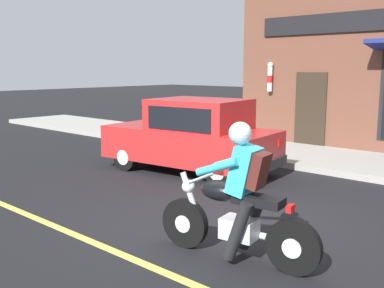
{
  "coord_description": "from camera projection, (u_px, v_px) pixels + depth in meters",
  "views": [
    {
      "loc": [
        -5.03,
        -3.73,
        2.2
      ],
      "look_at": [
        0.51,
        1.19,
        0.95
      ],
      "focal_mm": 42.0,
      "sensor_mm": 36.0,
      "label": 1
    }
  ],
  "objects": [
    {
      "name": "sidewalk_curb",
      "position": [
        251.0,
        148.0,
        12.11
      ],
      "size": [
        2.6,
        22.0,
        0.14
      ],
      "primitive_type": "cube",
      "color": "#9E9B93",
      "rests_on": "ground"
    },
    {
      "name": "ground_plane",
      "position": [
        230.0,
        222.0,
        6.52
      ],
      "size": [
        80.0,
        80.0,
        0.0
      ],
      "primitive_type": "plane",
      "color": "black"
    },
    {
      "name": "lane_stripe",
      "position": [
        11.0,
        208.0,
        7.16
      ],
      "size": [
        0.12,
        19.8,
        0.01
      ],
      "primitive_type": "cube",
      "color": "#D1C64C",
      "rests_on": "ground"
    },
    {
      "name": "motorcycle_with_rider",
      "position": [
        238.0,
        204.0,
        5.11
      ],
      "size": [
        0.66,
        2.01,
        1.62
      ],
      "color": "black",
      "rests_on": "ground"
    },
    {
      "name": "car_hatchback",
      "position": [
        192.0,
        137.0,
        9.55
      ],
      "size": [
        2.03,
        3.93,
        1.57
      ],
      "color": "black",
      "rests_on": "ground"
    }
  ]
}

